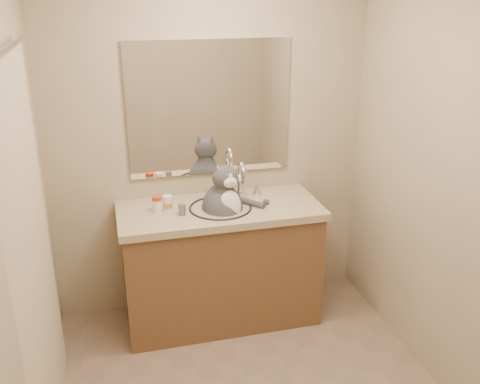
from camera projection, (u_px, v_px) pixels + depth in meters
name	position (u px, v px, depth m)	size (l,w,h in m)	color
room	(263.00, 215.00, 2.53)	(2.22, 2.52, 2.42)	#7C6856
vanity	(221.00, 261.00, 3.67)	(1.34, 0.59, 1.12)	brown
mirror	(210.00, 109.00, 3.56)	(1.10, 0.02, 0.90)	white
shower_curtain	(35.00, 264.00, 2.44)	(0.02, 1.30, 1.93)	beige
cat	(223.00, 206.00, 3.50)	(0.45, 0.36, 0.55)	#47474C
pill_bottle_redcap	(157.00, 204.00, 3.43)	(0.07, 0.07, 0.11)	white
pill_bottle_orange	(168.00, 204.00, 3.45)	(0.07, 0.07, 0.10)	white
grey_canister	(182.00, 209.00, 3.39)	(0.05, 0.05, 0.07)	slate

